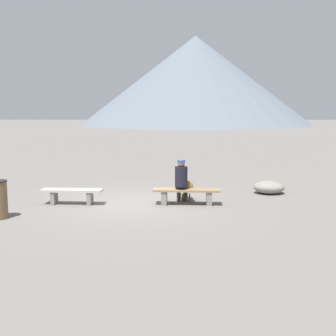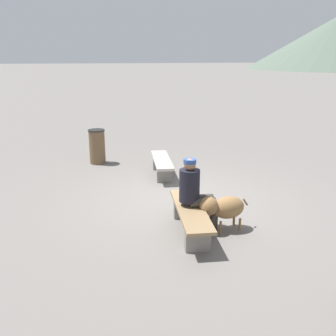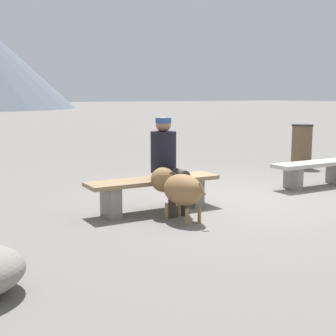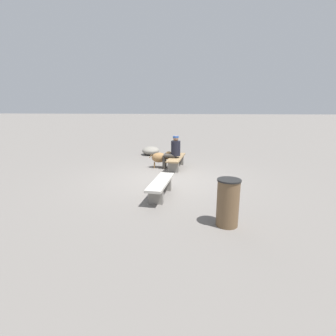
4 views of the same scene
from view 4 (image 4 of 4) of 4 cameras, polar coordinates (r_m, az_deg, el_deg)
ground at (r=8.16m, az=-0.50°, el=-2.66°), size 210.00×210.00×0.06m
bench_left at (r=6.43m, az=-1.69°, el=-3.97°), size 1.73×0.48×0.43m
bench_right at (r=9.53m, az=1.93°, el=1.79°), size 1.89×0.54×0.45m
seated_person at (r=9.32m, az=1.27°, el=4.19°), size 0.38×0.67×1.28m
dog at (r=9.58m, az=-1.45°, el=2.55°), size 0.48×0.92×0.64m
trash_bin at (r=4.96m, az=13.70°, el=-7.80°), size 0.46×0.46×0.95m
boulder at (r=12.43m, az=-4.01°, el=4.04°), size 1.03×0.92×0.40m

